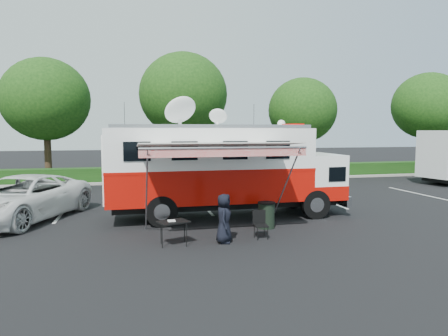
# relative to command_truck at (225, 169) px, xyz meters

# --- Properties ---
(ground_plane) EXTENTS (120.00, 120.00, 0.00)m
(ground_plane) POSITION_rel_command_truck_xyz_m (0.08, 0.00, -1.92)
(ground_plane) COLOR black
(ground_plane) RESTS_ON ground
(back_border) EXTENTS (60.00, 6.14, 8.87)m
(back_border) POSITION_rel_command_truck_xyz_m (1.22, 12.90, 3.08)
(back_border) COLOR #9E998E
(back_border) RESTS_ON ground_plane
(stall_lines) EXTENTS (24.12, 5.50, 0.01)m
(stall_lines) POSITION_rel_command_truck_xyz_m (-0.42, 3.00, -1.92)
(stall_lines) COLOR silver
(stall_lines) RESTS_ON ground_plane
(command_truck) EXTENTS (9.35, 2.57, 4.49)m
(command_truck) POSITION_rel_command_truck_xyz_m (0.00, 0.00, 0.00)
(command_truck) COLOR black
(command_truck) RESTS_ON ground_plane
(awning) EXTENTS (5.10, 2.64, 3.08)m
(awning) POSITION_rel_command_truck_xyz_m (-0.84, -2.67, 0.97)
(awning) COLOR silver
(awning) RESTS_ON ground_plane
(white_suv) EXTENTS (5.06, 6.76, 1.71)m
(white_suv) POSITION_rel_command_truck_xyz_m (-7.68, 1.10, -1.92)
(white_suv) COLOR silver
(white_suv) RESTS_ON ground_plane
(person) EXTENTS (0.67, 0.84, 1.50)m
(person) POSITION_rel_command_truck_xyz_m (-0.88, -3.60, -1.92)
(person) COLOR black
(person) RESTS_ON ground_plane
(folding_table) EXTENTS (1.02, 0.87, 0.74)m
(folding_table) POSITION_rel_command_truck_xyz_m (-2.41, -3.53, -1.24)
(folding_table) COLOR black
(folding_table) RESTS_ON ground_plane
(folding_chair) EXTENTS (0.46, 0.48, 0.88)m
(folding_chair) POSITION_rel_command_truck_xyz_m (0.37, -3.31, -1.40)
(folding_chair) COLOR black
(folding_chair) RESTS_ON ground_plane
(trash_bin) EXTENTS (0.62, 0.62, 0.92)m
(trash_bin) POSITION_rel_command_truck_xyz_m (0.99, -2.14, -1.46)
(trash_bin) COLOR black
(trash_bin) RESTS_ON ground_plane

